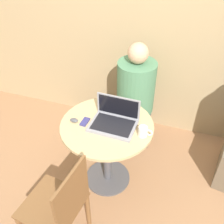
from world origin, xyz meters
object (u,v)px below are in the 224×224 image
Objects in this scene: cell_phone at (85,122)px; person_seated at (135,101)px; laptop at (114,120)px; chair_empty at (60,207)px.

cell_phone is 0.09× the size of person_seated.
person_seated is at bearing 70.40° from cell_phone.
laptop is 0.43× the size of chair_empty.
laptop is at bearing 14.09° from cell_phone.
chair_empty is at bearing -103.87° from laptop.
person_seated is (0.26, 0.73, -0.23)m from cell_phone.
laptop is 0.25m from cell_phone.
laptop reaches higher than cell_phone.
chair_empty is (-0.17, -0.70, -0.29)m from laptop.
person_seated is at bearing 88.14° from laptop.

